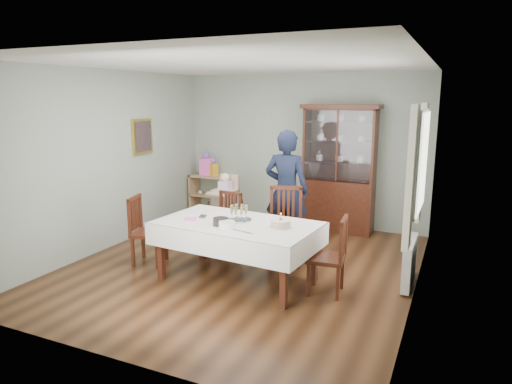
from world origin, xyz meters
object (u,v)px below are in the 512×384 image
Objects in this scene: gift_bag_pink at (206,165)px; gift_bag_orange at (213,168)px; chair_end_left at (148,244)px; birthday_cake at (281,224)px; china_cabinet at (339,167)px; dining_table at (237,251)px; woman at (286,191)px; chair_far_right at (285,241)px; champagne_tray at (239,216)px; chair_end_right at (327,271)px; chair_far_left at (224,236)px; high_chair at (226,213)px; sideboard at (213,195)px.

gift_bag_pink is 0.16m from gift_bag_orange.
chair_end_left reaches higher than birthday_cake.
china_cabinet is at bearing -0.04° from gift_bag_orange.
chair_end_left is at bearing 178.99° from dining_table.
woman is 2.53m from gift_bag_pink.
chair_end_left is 2.79m from gift_bag_orange.
chair_far_right is 3.07m from gift_bag_pink.
champagne_tray is (-0.62, -2.60, -0.30)m from china_cabinet.
chair_end_right is at bearing 9.81° from birthday_cake.
high_chair is (-0.36, 0.72, 0.15)m from chair_far_left.
dining_table is at bearing -44.36° from chair_far_left.
chair_end_right is 2.72× the size of gift_bag_orange.
gift_bag_orange is at bearing -35.36° from sideboard.
gift_bag_pink is (-1.41, 1.90, 0.73)m from chair_far_left.
dining_table is 0.44m from champagne_tray.
chair_far_left is 0.82m from high_chair.
high_chair reaches higher than chair_far_left.
chair_far_left is 1.07m from champagne_tray.
china_cabinet is 6.33× the size of gift_bag_orange.
china_cabinet is at bearing 89.69° from birthday_cake.
woman reaches higher than sideboard.
gift_bag_orange is at bearing 122.29° from chair_far_right.
champagne_tray is (0.59, -0.70, 0.55)m from chair_far_left.
gift_bag_pink reaches higher than chair_end_right.
chair_far_left is 1.54m from birthday_cake.
chair_end_left is 2.98× the size of champagne_tray.
woman is at bearing -63.74° from chair_end_left.
woman is 1.30m from champagne_tray.
high_chair reaches higher than chair_end_left.
woman is (-0.19, 0.54, 0.60)m from chair_far_right.
chair_end_left is 2.12× the size of gift_bag_pink.
gift_bag_orange reaches higher than chair_far_right.
chair_end_left is at bearing -80.17° from gift_bag_orange.
sideboard is at bearing 125.00° from dining_table.
dining_table is at bearing -129.14° from chair_far_right.
birthday_cake is (2.00, -0.04, 0.53)m from chair_end_left.
woman reaches higher than high_chair.
birthday_cake is (0.59, -0.02, 0.43)m from dining_table.
woman is (-1.01, 1.29, 0.64)m from chair_end_right.
woman is 1.69× the size of high_chair.
chair_end_right is 1.29m from champagne_tray.
woman reaches higher than gift_bag_pink.
high_chair is at bearing 135.65° from birthday_cake.
gift_bag_orange reaches higher than high_chair.
gift_bag_pink is at bearing 179.97° from china_cabinet.
high_chair is at bearing -10.58° from woman.
china_cabinet is 2.04m from chair_far_right.
chair_far_left is at bearing 127.65° from dining_table.
high_chair reaches higher than champagne_tray.
high_chair is at bearing -129.32° from chair_end_right.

